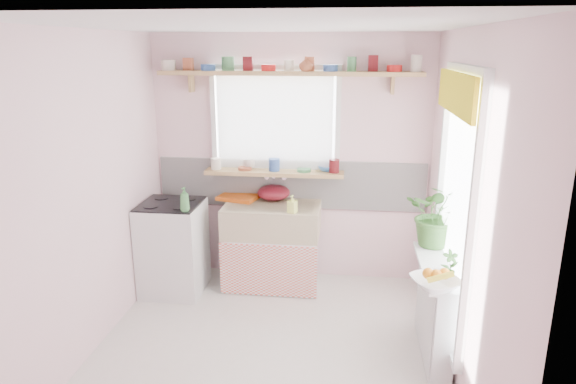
# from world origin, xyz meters

# --- Properties ---
(room) EXTENTS (3.20, 3.20, 3.20)m
(room) POSITION_xyz_m (0.66, 0.86, 1.37)
(room) COLOR silver
(room) RESTS_ON ground
(sink_unit) EXTENTS (0.95, 0.65, 1.11)m
(sink_unit) POSITION_xyz_m (-0.15, 1.29, 0.43)
(sink_unit) COLOR white
(sink_unit) RESTS_ON ground
(cooker) EXTENTS (0.58, 0.58, 0.93)m
(cooker) POSITION_xyz_m (-1.10, 1.05, 0.46)
(cooker) COLOR white
(cooker) RESTS_ON ground
(radiator_ledge) EXTENTS (0.22, 0.95, 0.78)m
(radiator_ledge) POSITION_xyz_m (1.30, 0.20, 0.40)
(radiator_ledge) COLOR white
(radiator_ledge) RESTS_ON ground
(windowsill) EXTENTS (1.40, 0.22, 0.04)m
(windowsill) POSITION_xyz_m (-0.15, 1.48, 1.14)
(windowsill) COLOR tan
(windowsill) RESTS_ON room
(pine_shelf) EXTENTS (2.52, 0.24, 0.04)m
(pine_shelf) POSITION_xyz_m (0.00, 1.47, 2.12)
(pine_shelf) COLOR tan
(pine_shelf) RESTS_ON room
(shelf_crockery) EXTENTS (2.47, 0.11, 0.12)m
(shelf_crockery) POSITION_xyz_m (-0.02, 1.47, 2.19)
(shelf_crockery) COLOR silver
(shelf_crockery) RESTS_ON pine_shelf
(sill_crockery) EXTENTS (1.35, 0.11, 0.12)m
(sill_crockery) POSITION_xyz_m (-0.15, 1.48, 1.22)
(sill_crockery) COLOR silver
(sill_crockery) RESTS_ON windowsill
(dish_tray) EXTENTS (0.45, 0.38, 0.04)m
(dish_tray) POSITION_xyz_m (-0.53, 1.48, 0.87)
(dish_tray) COLOR #D35812
(dish_tray) RESTS_ON sink_unit
(colander) EXTENTS (0.42, 0.42, 0.15)m
(colander) POSITION_xyz_m (-0.16, 1.50, 0.93)
(colander) COLOR #5E101B
(colander) RESTS_ON sink_unit
(jade_plant) EXTENTS (0.60, 0.55, 0.54)m
(jade_plant) POSITION_xyz_m (1.33, 0.60, 1.05)
(jade_plant) COLOR #376528
(jade_plant) RESTS_ON radiator_ledge
(fruit_bowl) EXTENTS (0.42, 0.42, 0.08)m
(fruit_bowl) POSITION_xyz_m (1.21, -0.20, 0.81)
(fruit_bowl) COLOR white
(fruit_bowl) RESTS_ON radiator_ledge
(herb_pot) EXTENTS (0.13, 0.11, 0.22)m
(herb_pot) POSITION_xyz_m (1.33, -0.04, 0.88)
(herb_pot) COLOR #316026
(herb_pot) RESTS_ON radiator_ledge
(soap_bottle_sink) EXTENTS (0.10, 0.10, 0.17)m
(soap_bottle_sink) POSITION_xyz_m (0.08, 1.10, 0.93)
(soap_bottle_sink) COLOR #EBFE71
(soap_bottle_sink) RESTS_ON sink_unit
(sill_cup) EXTENTS (0.15, 0.15, 0.10)m
(sill_cup) POSITION_xyz_m (-0.41, 1.54, 1.21)
(sill_cup) COLOR beige
(sill_cup) RESTS_ON windowsill
(sill_bowl) EXTENTS (0.23, 0.23, 0.05)m
(sill_bowl) POSITION_xyz_m (0.37, 1.54, 1.19)
(sill_bowl) COLOR #376EB4
(sill_bowl) RESTS_ON windowsill
(shelf_vase) EXTENTS (0.16, 0.16, 0.14)m
(shelf_vase) POSITION_xyz_m (0.17, 1.41, 2.21)
(shelf_vase) COLOR #9F5031
(shelf_vase) RESTS_ON pine_shelf
(cooker_bottle) EXTENTS (0.10, 0.10, 0.22)m
(cooker_bottle) POSITION_xyz_m (-0.88, 0.83, 1.03)
(cooker_bottle) COLOR #458A49
(cooker_bottle) RESTS_ON cooker
(fruit) EXTENTS (0.20, 0.14, 0.10)m
(fruit) POSITION_xyz_m (1.22, -0.19, 0.88)
(fruit) COLOR orange
(fruit) RESTS_ON fruit_bowl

